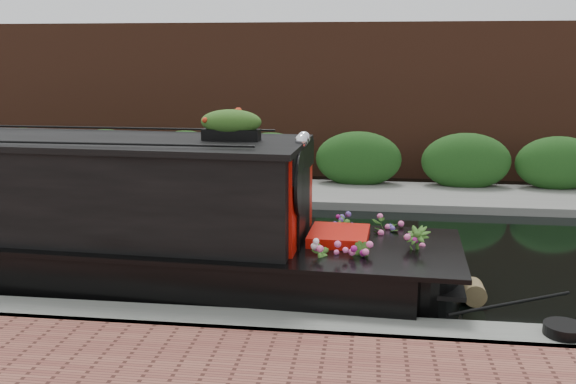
# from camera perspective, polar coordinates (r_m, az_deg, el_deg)

# --- Properties ---
(ground) EXTENTS (80.00, 80.00, 0.00)m
(ground) POSITION_cam_1_polar(r_m,az_deg,el_deg) (10.86, -5.47, -5.16)
(ground) COLOR black
(ground) RESTS_ON ground
(near_bank_coping) EXTENTS (40.00, 0.60, 0.50)m
(near_bank_coping) POSITION_cam_1_polar(r_m,az_deg,el_deg) (7.90, -10.95, -12.28)
(near_bank_coping) COLOR slate
(near_bank_coping) RESTS_ON ground
(far_bank_path) EXTENTS (40.00, 2.40, 0.34)m
(far_bank_path) POSITION_cam_1_polar(r_m,az_deg,el_deg) (14.84, -1.85, -0.32)
(far_bank_path) COLOR slate
(far_bank_path) RESTS_ON ground
(far_hedge) EXTENTS (40.00, 1.10, 2.80)m
(far_hedge) POSITION_cam_1_polar(r_m,az_deg,el_deg) (15.71, -1.32, 0.39)
(far_hedge) COLOR #1E4818
(far_hedge) RESTS_ON ground
(far_brick_wall) EXTENTS (40.00, 1.00, 8.00)m
(far_brick_wall) POSITION_cam_1_polar(r_m,az_deg,el_deg) (17.75, -0.28, 1.79)
(far_brick_wall) COLOR #522A1B
(far_brick_wall) RESTS_ON ground
(narrowboat) EXTENTS (11.74, 2.59, 2.74)m
(narrowboat) POSITION_cam_1_polar(r_m,az_deg,el_deg) (9.92, -22.52, -2.89)
(narrowboat) COLOR black
(narrowboat) RESTS_ON ground
(rope_fender) EXTENTS (0.30, 0.37, 0.30)m
(rope_fender) POSITION_cam_1_polar(r_m,az_deg,el_deg) (8.93, 16.17, -8.54)
(rope_fender) COLOR olive
(rope_fender) RESTS_ON ground
(coiled_mooring_rope) EXTENTS (0.44, 0.44, 0.12)m
(coiled_mooring_rope) POSITION_cam_1_polar(r_m,az_deg,el_deg) (7.73, 23.35, -11.17)
(coiled_mooring_rope) COLOR black
(coiled_mooring_rope) RESTS_ON near_bank_coping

